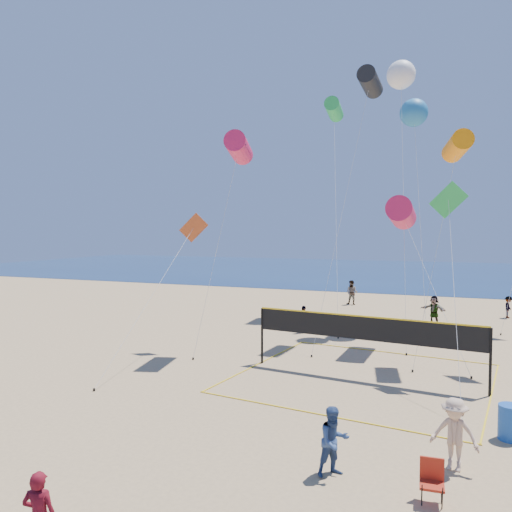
% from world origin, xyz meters
% --- Properties ---
extents(ocean, '(140.00, 50.00, 0.03)m').
position_xyz_m(ocean, '(0.00, 62.00, 0.01)').
color(ocean, navy).
rests_on(ocean, ground).
extents(bystander_a, '(1.01, 1.00, 1.65)m').
position_xyz_m(bystander_a, '(0.73, 2.32, 0.82)').
color(bystander_a, '#30487A').
rests_on(bystander_a, ground).
extents(bystander_b, '(1.24, 0.86, 1.76)m').
position_xyz_m(bystander_b, '(3.38, 3.67, 0.88)').
color(bystander_b, '#D1AB8B').
rests_on(bystander_b, ground).
extents(far_person_0, '(0.90, 0.91, 1.54)m').
position_xyz_m(far_person_0, '(-4.55, 17.87, 0.77)').
color(far_person_0, gray).
rests_on(far_person_0, ground).
extents(far_person_1, '(1.71, 1.22, 1.78)m').
position_xyz_m(far_person_1, '(2.22, 23.32, 0.89)').
color(far_person_1, gray).
rests_on(far_person_1, ground).
extents(far_person_3, '(1.03, 0.86, 1.90)m').
position_xyz_m(far_person_3, '(-4.01, 29.49, 0.95)').
color(far_person_3, gray).
rests_on(far_person_3, ground).
extents(far_person_4, '(0.76, 1.04, 1.45)m').
position_xyz_m(far_person_4, '(6.72, 27.47, 0.72)').
color(far_person_4, gray).
rests_on(far_person_4, ground).
extents(camp_chair, '(0.53, 0.65, 1.03)m').
position_xyz_m(camp_chair, '(2.94, 1.93, 0.52)').
color(camp_chair, '#A82313').
rests_on(camp_chair, ground).
extents(trash_barrel, '(0.71, 0.71, 0.97)m').
position_xyz_m(trash_barrel, '(4.84, 6.12, 0.49)').
color(trash_barrel, '#1A4DA9').
rests_on(trash_barrel, ground).
extents(volleyball_net, '(10.28, 10.15, 2.47)m').
position_xyz_m(volleyball_net, '(0.06, 10.46, 1.70)').
color(volleyball_net, black).
rests_on(volleyball_net, ground).
extents(kite_0, '(2.17, 3.39, 10.30)m').
position_xyz_m(kite_0, '(-6.14, 12.44, 9.64)').
color(kite_0, '#D11D52').
rests_on(kite_0, ground).
extents(kite_1, '(2.26, 6.39, 14.25)m').
position_xyz_m(kite_1, '(-0.99, 17.97, 13.60)').
color(kite_1, black).
rests_on(kite_1, ground).
extents(kite_2, '(2.26, 3.65, 10.04)m').
position_xyz_m(kite_2, '(3.34, 14.43, 9.44)').
color(kite_2, orange).
rests_on(kite_2, ground).
extents(kite_3, '(1.43, 7.45, 6.66)m').
position_xyz_m(kite_3, '(-8.56, 11.96, 5.54)').
color(kite_3, '#C14E21').
rests_on(kite_3, ground).
extents(kite_4, '(1.44, 5.02, 7.70)m').
position_xyz_m(kite_4, '(3.09, 11.25, 6.53)').
color(kite_4, green).
rests_on(kite_4, ground).
extents(kite_6, '(2.06, 7.38, 15.56)m').
position_xyz_m(kite_6, '(0.27, 21.12, 14.73)').
color(kite_6, white).
rests_on(kite_6, ground).
extents(kite_7, '(2.17, 5.50, 13.42)m').
position_xyz_m(kite_7, '(0.98, 21.51, 12.61)').
color(kite_7, '#2373B4').
rests_on(kite_7, ground).
extents(kite_8, '(2.76, 9.17, 14.74)m').
position_xyz_m(kite_8, '(-4.53, 25.04, 14.06)').
color(kite_8, green).
rests_on(kite_8, ground).
extents(kite_10, '(3.82, 5.95, 7.45)m').
position_xyz_m(kite_10, '(0.86, 16.31, 6.64)').
color(kite_10, '#D11D52').
rests_on(kite_10, ground).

